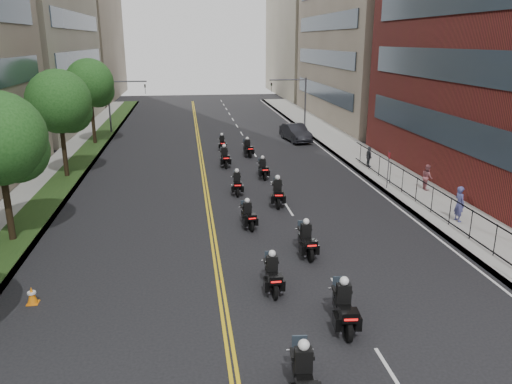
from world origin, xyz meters
TOP-DOWN VIEW (x-y plane):
  - ground at (0.00, 0.00)m, footprint 160.00×160.00m
  - sidewalk_right at (12.00, 25.00)m, footprint 4.00×90.00m
  - sidewalk_left at (-12.00, 25.00)m, footprint 4.00×90.00m
  - grass_strip at (-11.20, 25.00)m, footprint 2.00×90.00m
  - building_right_far at (21.50, 78.00)m, footprint 15.00×28.00m
  - building_left_far at (-22.00, 78.00)m, footprint 16.00×28.00m
  - iron_fence at (11.00, 12.00)m, footprint 0.05×28.00m
  - street_trees at (-11.05, 18.61)m, footprint 4.40×38.40m
  - traffic_signal_right at (9.54, 42.00)m, footprint 4.09×0.20m
  - traffic_signal_left at (-9.54, 42.00)m, footprint 4.09×0.20m
  - motorcycle_0 at (0.32, -0.98)m, footprint 0.68×2.51m
  - motorcycle_1 at (2.52, 2.43)m, footprint 0.68×2.52m
  - motorcycle_2 at (0.57, 5.42)m, footprint 0.52×2.25m
  - motorcycle_3 at (2.68, 8.54)m, footprint 0.55×2.37m
  - motorcycle_4 at (0.47, 12.49)m, footprint 0.65×2.14m
  - motorcycle_5 at (2.68, 15.93)m, footprint 0.72×2.48m
  - motorcycle_6 at (0.51, 18.53)m, footprint 0.54×2.24m
  - motorcycle_7 at (2.74, 22.13)m, footprint 0.52×2.20m
  - motorcycle_8 at (0.29, 25.91)m, footprint 0.59×2.39m
  - motorcycle_9 at (2.52, 29.22)m, footprint 0.68×2.25m
  - motorcycle_10 at (0.55, 32.09)m, footprint 0.47×2.07m
  - parked_sedan at (8.00, 35.30)m, footprint 2.47×5.23m
  - pedestrian_a at (11.76, 11.46)m, footprint 0.51×0.74m
  - pedestrian_b at (12.84, 17.36)m, footprint 0.71×0.86m
  - pedestrian_c at (11.20, 23.67)m, footprint 0.43×0.95m
  - traffic_cone at (-8.55, 5.65)m, footprint 0.41×0.41m

SIDE VIEW (x-z plane):
  - ground at x=0.00m, z-range 0.00..0.00m
  - sidewalk_right at x=12.00m, z-range 0.00..0.15m
  - sidewalk_left at x=-12.00m, z-range 0.00..0.15m
  - grass_strip at x=-11.20m, z-range 0.15..0.19m
  - traffic_cone at x=-8.55m, z-range -0.01..0.68m
  - motorcycle_10 at x=0.55m, z-range -0.16..1.37m
  - motorcycle_4 at x=0.47m, z-range -0.17..1.41m
  - motorcycle_7 at x=2.74m, z-range -0.17..1.45m
  - motorcycle_6 at x=0.51m, z-range -0.17..1.48m
  - motorcycle_9 at x=2.52m, z-range -0.17..1.49m
  - motorcycle_2 at x=0.57m, z-range -0.17..1.49m
  - motorcycle_3 at x=2.68m, z-range -0.18..1.56m
  - motorcycle_8 at x=0.29m, z-range -0.19..1.58m
  - motorcycle_5 at x=2.68m, z-range -0.19..1.64m
  - motorcycle_0 at x=0.32m, z-range -0.19..1.66m
  - motorcycle_1 at x=2.52m, z-range -0.20..1.66m
  - parked_sedan at x=8.00m, z-range 0.00..1.66m
  - iron_fence at x=11.00m, z-range 0.15..1.65m
  - pedestrian_c at x=11.20m, z-range 0.15..1.74m
  - pedestrian_b at x=12.84m, z-range 0.15..1.80m
  - pedestrian_a at x=11.76m, z-range 0.15..2.09m
  - traffic_signal_right at x=9.54m, z-range 0.90..6.50m
  - traffic_signal_left at x=-9.54m, z-range 0.90..6.50m
  - street_trees at x=-11.05m, z-range 1.14..9.12m
  - building_right_far at x=21.50m, z-range 0.00..26.00m
  - building_left_far at x=-22.00m, z-range 0.00..26.00m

